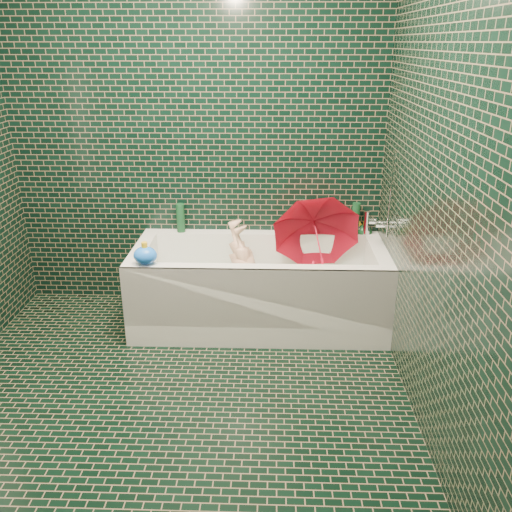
{
  "coord_description": "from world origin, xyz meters",
  "views": [
    {
      "loc": [
        0.54,
        -2.37,
        1.84
      ],
      "look_at": [
        0.43,
        0.82,
        0.57
      ],
      "focal_mm": 38.0,
      "sensor_mm": 36.0,
      "label": 1
    }
  ],
  "objects_px": {
    "child": "(250,278)",
    "rubber_duck": "(354,228)",
    "bathtub": "(259,295)",
    "umbrella": "(318,242)",
    "bath_toy": "(145,255)"
  },
  "relations": [
    {
      "from": "bathtub",
      "to": "bath_toy",
      "type": "relative_size",
      "value": 9.37
    },
    {
      "from": "bathtub",
      "to": "bath_toy",
      "type": "bearing_deg",
      "value": -156.97
    },
    {
      "from": "bath_toy",
      "to": "bathtub",
      "type": "bearing_deg",
      "value": 46.71
    },
    {
      "from": "bathtub",
      "to": "child",
      "type": "height_order",
      "value": "bathtub"
    },
    {
      "from": "bathtub",
      "to": "child",
      "type": "distance_m",
      "value": 0.13
    },
    {
      "from": "child",
      "to": "rubber_duck",
      "type": "xyz_separation_m",
      "value": [
        0.74,
        0.29,
        0.28
      ]
    },
    {
      "from": "umbrella",
      "to": "rubber_duck",
      "type": "relative_size",
      "value": 5.45
    },
    {
      "from": "umbrella",
      "to": "bath_toy",
      "type": "height_order",
      "value": "umbrella"
    },
    {
      "from": "umbrella",
      "to": "bath_toy",
      "type": "xyz_separation_m",
      "value": [
        -1.09,
        -0.37,
        0.03
      ]
    },
    {
      "from": "child",
      "to": "umbrella",
      "type": "relative_size",
      "value": 1.39
    },
    {
      "from": "bathtub",
      "to": "bath_toy",
      "type": "height_order",
      "value": "bath_toy"
    },
    {
      "from": "bathtub",
      "to": "umbrella",
      "type": "bearing_deg",
      "value": 10.84
    },
    {
      "from": "rubber_duck",
      "to": "bathtub",
      "type": "bearing_deg",
      "value": -149.61
    },
    {
      "from": "child",
      "to": "rubber_duck",
      "type": "bearing_deg",
      "value": 97.53
    },
    {
      "from": "child",
      "to": "bath_toy",
      "type": "distance_m",
      "value": 0.78
    }
  ]
}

